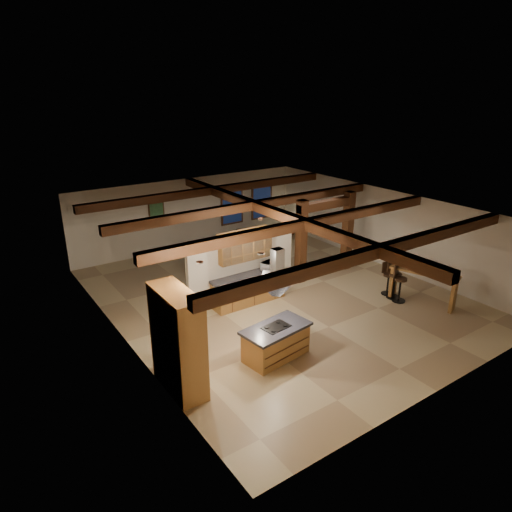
# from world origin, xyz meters

# --- Properties ---
(ground) EXTENTS (12.00, 12.00, 0.00)m
(ground) POSITION_xyz_m (0.00, 0.00, 0.00)
(ground) COLOR #C9B686
(ground) RESTS_ON ground
(room_walls) EXTENTS (12.00, 12.00, 12.00)m
(room_walls) POSITION_xyz_m (0.00, 0.00, 1.78)
(room_walls) COLOR beige
(room_walls) RESTS_ON ground
(ceiling_beams) EXTENTS (10.00, 12.00, 0.28)m
(ceiling_beams) POSITION_xyz_m (0.00, 0.00, 2.76)
(ceiling_beams) COLOR #401F10
(ceiling_beams) RESTS_ON room_walls
(timber_posts) EXTENTS (2.50, 0.30, 2.90)m
(timber_posts) POSITION_xyz_m (2.50, 0.50, 1.76)
(timber_posts) COLOR #401F10
(timber_posts) RESTS_ON ground
(partition_wall) EXTENTS (3.80, 0.18, 2.20)m
(partition_wall) POSITION_xyz_m (-1.00, 0.50, 1.10)
(partition_wall) COLOR beige
(partition_wall) RESTS_ON ground
(pantry_cabinet) EXTENTS (0.67, 1.60, 2.40)m
(pantry_cabinet) POSITION_xyz_m (-4.67, -2.60, 1.20)
(pantry_cabinet) COLOR #9A6631
(pantry_cabinet) RESTS_ON ground
(back_counter) EXTENTS (2.50, 0.66, 0.94)m
(back_counter) POSITION_xyz_m (-1.00, 0.11, 0.48)
(back_counter) COLOR #9A6631
(back_counter) RESTS_ON ground
(upper_display_cabinet) EXTENTS (1.80, 0.36, 0.95)m
(upper_display_cabinet) POSITION_xyz_m (-1.00, 0.31, 1.85)
(upper_display_cabinet) COLOR #9A6631
(upper_display_cabinet) RESTS_ON partition_wall
(range_hood) EXTENTS (1.10, 1.10, 1.40)m
(range_hood) POSITION_xyz_m (-2.15, -2.83, 1.78)
(range_hood) COLOR silver
(range_hood) RESTS_ON room_walls
(back_windows) EXTENTS (2.70, 0.07, 1.70)m
(back_windows) POSITION_xyz_m (2.80, 5.93, 1.50)
(back_windows) COLOR #401F10
(back_windows) RESTS_ON room_walls
(framed_art) EXTENTS (0.65, 0.05, 0.85)m
(framed_art) POSITION_xyz_m (-1.50, 5.94, 1.70)
(framed_art) COLOR #401F10
(framed_art) RESTS_ON room_walls
(recessed_cans) EXTENTS (3.16, 2.46, 0.03)m
(recessed_cans) POSITION_xyz_m (-2.53, -1.93, 2.87)
(recessed_cans) COLOR silver
(recessed_cans) RESTS_ON room_walls
(kitchen_island) EXTENTS (1.84, 1.14, 0.86)m
(kitchen_island) POSITION_xyz_m (-2.15, -2.83, 0.43)
(kitchen_island) COLOR #9A6631
(kitchen_island) RESTS_ON ground
(dining_table) EXTENTS (1.83, 1.21, 0.60)m
(dining_table) POSITION_xyz_m (-0.64, 3.03, 0.30)
(dining_table) COLOR #421E10
(dining_table) RESTS_ON ground
(sofa) EXTENTS (2.24, 1.55, 0.61)m
(sofa) POSITION_xyz_m (2.94, 5.05, 0.30)
(sofa) COLOR black
(sofa) RESTS_ON ground
(microwave) EXTENTS (0.56, 0.45, 0.27)m
(microwave) POSITION_xyz_m (-0.23, 0.11, 1.07)
(microwave) COLOR #B7B7BC
(microwave) RESTS_ON back_counter
(bar_counter) EXTENTS (1.19, 2.11, 1.08)m
(bar_counter) POSITION_xyz_m (3.44, -2.99, 0.73)
(bar_counter) COLOR #9A6631
(bar_counter) RESTS_ON ground
(side_table) EXTENTS (0.52, 0.52, 0.53)m
(side_table) POSITION_xyz_m (4.36, 4.93, 0.26)
(side_table) COLOR #401F10
(side_table) RESTS_ON ground
(table_lamp) EXTENTS (0.30, 0.30, 0.35)m
(table_lamp) POSITION_xyz_m (4.36, 4.93, 0.78)
(table_lamp) COLOR black
(table_lamp) RESTS_ON side_table
(bar_stool_a) EXTENTS (0.44, 0.46, 1.21)m
(bar_stool_a) POSITION_xyz_m (2.95, -2.47, 0.61)
(bar_stool_a) COLOR black
(bar_stool_a) RESTS_ON ground
(bar_stool_b) EXTENTS (0.46, 0.48, 1.27)m
(bar_stool_b) POSITION_xyz_m (3.04, -2.20, 0.64)
(bar_stool_b) COLOR black
(bar_stool_b) RESTS_ON ground
(bar_stool_c) EXTENTS (0.39, 0.40, 1.08)m
(bar_stool_c) POSITION_xyz_m (3.08, -1.91, 0.55)
(bar_stool_c) COLOR black
(bar_stool_c) RESTS_ON ground
(dining_chairs) EXTENTS (2.12, 2.12, 1.08)m
(dining_chairs) POSITION_xyz_m (-0.64, 3.03, 0.55)
(dining_chairs) COLOR #401F10
(dining_chairs) RESTS_ON ground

